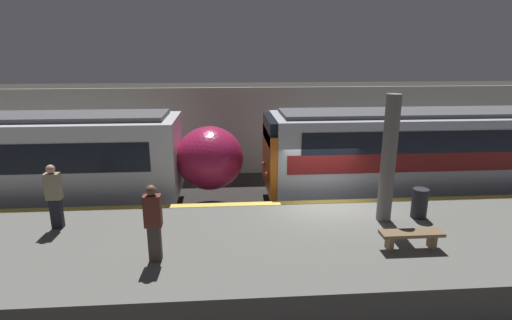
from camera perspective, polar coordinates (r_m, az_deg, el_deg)
ground_plane at (r=13.37m, az=9.64°, el=-9.80°), size 120.00×120.00×0.00m
platform at (r=10.99m, az=12.92°, el=-12.87°), size 40.00×5.01×1.04m
station_rear_barrier at (r=18.78m, az=5.27°, el=4.22°), size 50.00×0.15×4.02m
support_pillar_near at (r=11.39m, az=18.41°, el=0.10°), size 0.40×0.40×3.53m
train_boxy at (r=17.22m, az=28.16°, el=0.70°), size 15.65×2.96×3.51m
person_waiting at (r=9.24m, az=-14.46°, el=-8.43°), size 0.38×0.24×1.80m
person_walking at (r=11.82m, az=-26.89°, el=-4.46°), size 0.38×0.24×1.76m
platform_bench at (r=10.37m, az=21.31°, el=-10.09°), size 1.50×0.40×0.45m
trash_bin at (r=12.30m, az=22.33°, el=-5.72°), size 0.44×0.44×0.85m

